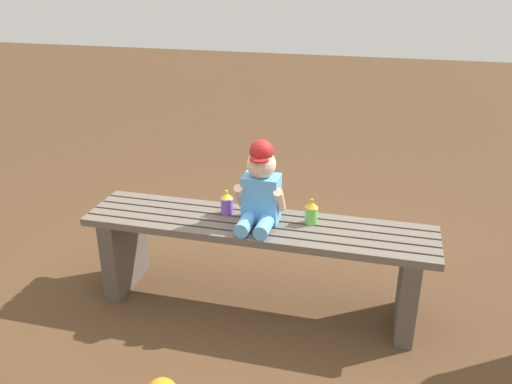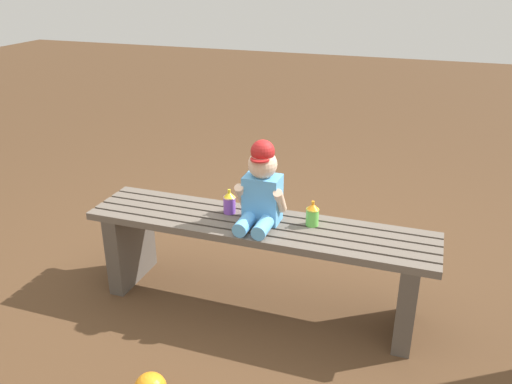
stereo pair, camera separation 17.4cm
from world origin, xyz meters
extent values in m
plane|color=#4C331E|center=(0.00, 0.00, 0.00)|extent=(16.00, 16.00, 0.00)
cube|color=#60564C|center=(0.00, -0.15, 0.44)|extent=(1.68, 0.06, 0.04)
cube|color=#60564C|center=(0.00, -0.08, 0.44)|extent=(1.68, 0.06, 0.04)
cube|color=#60564C|center=(0.00, 0.00, 0.44)|extent=(1.68, 0.06, 0.04)
cube|color=#60564C|center=(0.00, 0.08, 0.44)|extent=(1.68, 0.06, 0.04)
cube|color=#60564C|center=(0.00, 0.15, 0.44)|extent=(1.68, 0.06, 0.04)
cube|color=#524941|center=(-0.72, 0.00, 0.21)|extent=(0.08, 0.36, 0.42)
cube|color=#524941|center=(0.72, 0.00, 0.21)|extent=(0.08, 0.36, 0.42)
cube|color=#59A5E5|center=(0.01, 0.03, 0.57)|extent=(0.17, 0.12, 0.23)
sphere|color=beige|center=(0.01, 0.03, 0.75)|extent=(0.14, 0.14, 0.14)
cylinder|color=#B21E1E|center=(0.01, -0.01, 0.78)|extent=(0.09, 0.09, 0.01)
sphere|color=#B21E1E|center=(0.01, 0.03, 0.81)|extent=(0.11, 0.11, 0.11)
cylinder|color=#5DAEF0|center=(-0.03, -0.09, 0.49)|extent=(0.07, 0.16, 0.07)
cylinder|color=#5DAEF0|center=(0.06, -0.09, 0.49)|extent=(0.07, 0.16, 0.07)
cylinder|color=beige|center=(-0.08, 0.00, 0.59)|extent=(0.04, 0.12, 0.14)
cylinder|color=beige|center=(0.11, 0.00, 0.59)|extent=(0.04, 0.12, 0.14)
cylinder|color=#8C4CCC|center=(-0.17, 0.06, 0.50)|extent=(0.06, 0.06, 0.08)
cone|color=yellow|center=(-0.17, 0.06, 0.56)|extent=(0.06, 0.06, 0.03)
cylinder|color=yellow|center=(-0.17, 0.06, 0.57)|extent=(0.01, 0.01, 0.02)
cylinder|color=#66CC4C|center=(0.25, 0.06, 0.50)|extent=(0.06, 0.06, 0.08)
cone|color=orange|center=(0.25, 0.06, 0.56)|extent=(0.06, 0.06, 0.03)
cylinder|color=orange|center=(0.25, 0.06, 0.57)|extent=(0.01, 0.01, 0.02)
camera|label=1|loc=(0.56, -2.18, 1.59)|focal=37.08mm
camera|label=2|loc=(0.72, -2.13, 1.59)|focal=37.08mm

